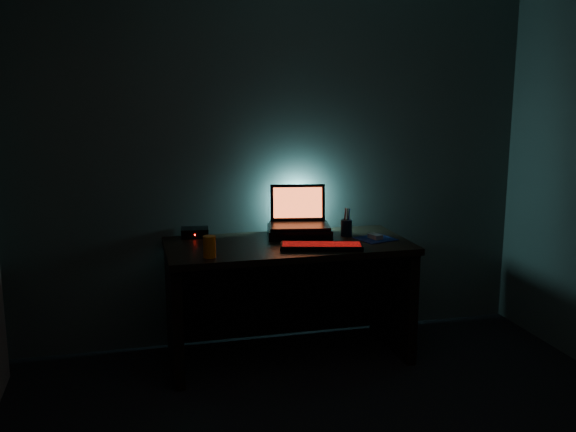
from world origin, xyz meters
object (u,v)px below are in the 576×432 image
object	(u,v)px
keyboard	(321,246)
pen_cup	(346,228)
juice_glass	(209,247)
mouse	(375,236)
laptop	(299,216)
router	(195,233)

from	to	relation	value
keyboard	pen_cup	xyz separation A→B (m)	(0.26, 0.28, 0.04)
pen_cup	juice_glass	world-z (taller)	juice_glass
pen_cup	keyboard	bearing A→B (deg)	-131.86
juice_glass	mouse	bearing A→B (deg)	10.00
laptop	juice_glass	size ratio (longest dim) A/B	3.41
juice_glass	router	size ratio (longest dim) A/B	0.67
mouse	pen_cup	distance (m)	0.20
mouse	router	bearing A→B (deg)	146.48
mouse	router	world-z (taller)	router
juice_glass	pen_cup	bearing A→B (deg)	19.33
laptop	keyboard	distance (m)	0.41
keyboard	laptop	bearing A→B (deg)	110.10
keyboard	juice_glass	world-z (taller)	juice_glass
pen_cup	router	distance (m)	0.98
mouse	juice_glass	distance (m)	1.09
juice_glass	router	xyz separation A→B (m)	(-0.03, 0.53, -0.03)
pen_cup	router	world-z (taller)	pen_cup
mouse	pen_cup	world-z (taller)	pen_cup
laptop	router	world-z (taller)	laptop
laptop	juice_glass	world-z (taller)	laptop
juice_glass	keyboard	bearing A→B (deg)	3.43
laptop	mouse	xyz separation A→B (m)	(0.44, -0.25, -0.10)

